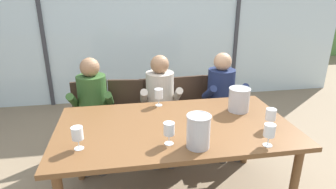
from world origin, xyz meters
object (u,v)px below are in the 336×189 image
ice_bucket_secondary (239,99)px  wine_glass_center_pour (271,115)px  chair_left_of_center (126,112)px  chair_near_window_right (218,105)px  wine_glass_by_right_taster (159,94)px  chair_right_of_center (188,107)px  chair_center (158,110)px  chair_near_curtain (92,113)px  ice_bucket_primary (198,131)px  person_navy_polo (223,97)px  wine_glass_by_left_taster (269,131)px  wine_glass_spare_empty (77,134)px  person_beige_jumper (160,101)px  dining_table (175,132)px  person_olive_shirt (92,105)px  wine_glass_near_bucket (169,130)px

ice_bucket_secondary → wine_glass_center_pour: (0.11, -0.39, -0.00)m
chair_left_of_center → chair_near_window_right: same height
wine_glass_by_right_taster → chair_right_of_center: bearing=50.0°
chair_center → wine_glass_by_right_taster: size_ratio=4.98×
chair_center → chair_near_window_right: (0.77, 0.01, 0.00)m
wine_glass_center_pour → wine_glass_by_right_taster: bearing=142.4°
chair_near_curtain → ice_bucket_primary: size_ratio=3.41×
person_navy_polo → ice_bucket_primary: size_ratio=4.66×
ice_bucket_secondary → wine_glass_by_left_taster: 0.65m
wine_glass_spare_empty → person_navy_polo: bearing=35.8°
chair_near_window_right → person_beige_jumper: person_beige_jumper is taller
dining_table → wine_glass_by_left_taster: size_ratio=11.55×
chair_left_of_center → wine_glass_spare_empty: 1.34m
wine_glass_by_right_taster → wine_glass_spare_empty: same height
ice_bucket_primary → wine_glass_center_pour: ice_bucket_primary is taller
chair_near_curtain → wine_glass_by_left_taster: size_ratio=4.98×
chair_near_window_right → chair_center: bearing=-171.4°
person_navy_polo → wine_glass_by_left_taster: 1.30m
person_olive_shirt → ice_bucket_primary: 1.50m
ice_bucket_secondary → ice_bucket_primary: bearing=-134.1°
person_beige_jumper → chair_near_window_right: bearing=13.4°
chair_right_of_center → wine_glass_by_left_taster: 1.50m
ice_bucket_primary → wine_glass_by_left_taster: (0.52, -0.07, -0.01)m
chair_near_window_right → wine_glass_spare_empty: 1.99m
wine_glass_near_bucket → wine_glass_spare_empty: size_ratio=1.00×
wine_glass_near_bucket → wine_glass_by_right_taster: (0.03, 0.76, 0.00)m
ice_bucket_primary → wine_glass_near_bucket: size_ratio=1.46×
chair_left_of_center → person_navy_polo: bearing=0.8°
ice_bucket_primary → wine_glass_near_bucket: (-0.20, 0.08, -0.01)m
person_olive_shirt → chair_right_of_center: bearing=9.7°
chair_center → chair_right_of_center: (0.38, 0.02, 0.00)m
dining_table → wine_glass_by_right_taster: size_ratio=11.55×
chair_near_window_right → person_navy_polo: 0.22m
person_olive_shirt → wine_glass_near_bucket: (0.66, -1.13, 0.22)m
dining_table → chair_near_window_right: (0.75, 0.97, -0.20)m
ice_bucket_secondary → wine_glass_near_bucket: size_ratio=1.32×
chair_near_window_right → wine_glass_by_right_taster: 1.04m
chair_center → wine_glass_near_bucket: size_ratio=4.98×
chair_near_curtain → ice_bucket_primary: (0.90, -1.38, 0.40)m
dining_table → chair_near_curtain: bearing=128.9°
chair_right_of_center → ice_bucket_primary: size_ratio=3.41×
chair_near_curtain → wine_glass_spare_empty: wine_glass_spare_empty is taller
wine_glass_near_bucket → chair_near_curtain: bearing=118.3°
chair_left_of_center → wine_glass_spare_empty: bearing=-98.4°
chair_center → wine_glass_spare_empty: (-0.75, -1.22, 0.39)m
chair_left_of_center → wine_glass_by_right_taster: (0.33, -0.51, 0.39)m
chair_left_of_center → chair_near_window_right: size_ratio=1.00×
chair_left_of_center → chair_center: (0.38, -0.01, 0.00)m
chair_right_of_center → chair_near_window_right: same height
person_beige_jumper → wine_glass_spare_empty: (-0.76, -1.09, 0.22)m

